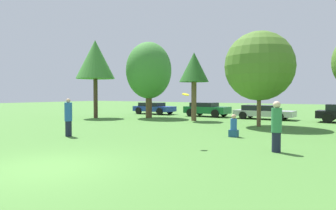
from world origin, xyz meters
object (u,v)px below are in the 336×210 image
person_thrower (68,117)px  parked_car_silver (263,112)px  bystander_sitting (234,127)px  tree_2 (194,68)px  tree_0 (95,60)px  tree_3 (259,66)px  person_catcher (276,126)px  frisbee (186,94)px  parked_car_blue (154,108)px  tree_1 (149,71)px  parked_car_green (206,109)px

person_thrower → parked_car_silver: (5.03, 14.87, -0.31)m
bystander_sitting → tree_2: size_ratio=0.21×
tree_0 → parked_car_silver: 14.34m
tree_3 → person_thrower: bearing=-124.3°
person_catcher → frisbee: frisbee is taller
tree_3 → parked_car_blue: bearing=154.2°
frisbee → tree_0: bearing=148.8°
tree_3 → parked_car_blue: size_ratio=1.38×
person_catcher → tree_1: (-12.69, 9.86, 3.07)m
parked_car_silver → frisbee: bearing=-84.6°
frisbee → person_thrower: bearing=-174.5°
frisbee → parked_car_green: (-5.98, 14.41, -1.30)m
person_catcher → person_thrower: bearing=0.0°
parked_car_silver → tree_2: bearing=-131.1°
person_thrower → frisbee: 6.14m
tree_2 → parked_car_green: size_ratio=1.29×
person_catcher → bystander_sitting: bearing=-55.2°
tree_1 → tree_2: (4.60, -0.56, -0.06)m
parked_car_blue → bystander_sitting: bearing=-40.2°
person_thrower → tree_2: bearing=76.1°
tree_0 → person_thrower: bearing=-50.2°
person_catcher → tree_0: size_ratio=0.27×
tree_3 → parked_car_silver: tree_3 is taller
person_thrower → frisbee: size_ratio=6.49×
parked_car_silver → bystander_sitting: bearing=-80.1°
parked_car_green → parked_car_silver: parked_car_green is taller
person_catcher → parked_car_green: person_catcher is taller
parked_car_blue → person_catcher: bearing=-41.2°
person_thrower → tree_3: bearing=47.7°
tree_3 → parked_car_silver: (-1.28, 5.62, -3.12)m
person_thrower → person_catcher: size_ratio=1.02×
person_thrower → tree_0: (-7.12, 8.54, 3.96)m
tree_3 → bystander_sitting: bearing=-86.5°
frisbee → tree_3: tree_3 is taller
tree_0 → parked_car_blue: tree_0 is taller
frisbee → bystander_sitting: 3.84m
tree_2 → bystander_sitting: bearing=-49.7°
person_catcher → parked_car_green: 16.47m
parked_car_green → tree_3: bearing=-41.0°
tree_2 → parked_car_silver: tree_2 is taller
parked_car_green → parked_car_silver: bearing=0.1°
tree_1 → parked_car_green: tree_1 is taller
bystander_sitting → tree_3: bearing=93.5°
tree_2 → tree_0: bearing=-166.0°
tree_0 → tree_1: size_ratio=1.02×
tree_3 → parked_car_silver: 6.55m
frisbee → tree_0: 15.62m
frisbee → parked_car_green: 15.66m
parked_car_silver → parked_car_blue: bearing=-179.9°
bystander_sitting → tree_1: (-10.14, 7.10, 3.52)m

